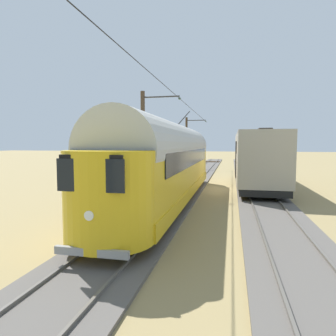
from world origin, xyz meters
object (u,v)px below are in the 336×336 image
at_px(catenary_pole_foreground, 187,142).
at_px(catenary_pole_mid_near, 144,140).
at_px(boxcar_adjacent, 257,158).
at_px(vintage_streetcar, 169,161).

height_order(catenary_pole_foreground, catenary_pole_mid_near, same).
bearing_deg(boxcar_adjacent, vintage_streetcar, 52.86).
xyz_separation_m(boxcar_adjacent, catenary_pole_foreground, (7.42, -15.34, 1.28)).
distance_m(boxcar_adjacent, catenary_pole_mid_near, 8.33).
height_order(vintage_streetcar, catenary_pole_mid_near, catenary_pole_mid_near).
bearing_deg(catenary_pole_foreground, vintage_streetcar, 96.12).
xyz_separation_m(boxcar_adjacent, catenary_pole_mid_near, (7.42, 3.56, 1.28)).
bearing_deg(boxcar_adjacent, catenary_pole_foreground, -64.18).
relative_size(vintage_streetcar, catenary_pole_foreground, 2.78).
distance_m(vintage_streetcar, boxcar_adjacent, 8.38).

